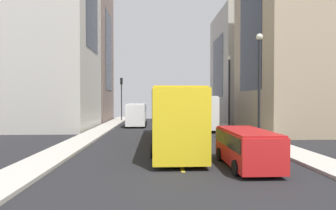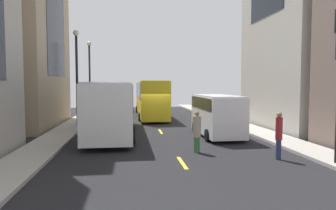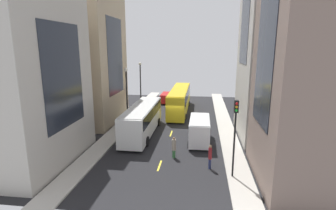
{
  "view_description": "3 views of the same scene",
  "coord_description": "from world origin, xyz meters",
  "px_view_note": "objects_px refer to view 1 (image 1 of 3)",
  "views": [
    {
      "loc": [
        1.16,
        24.67,
        2.97
      ],
      "look_at": [
        0.1,
        2.32,
        2.58
      ],
      "focal_mm": 29.11,
      "sensor_mm": 36.0,
      "label": 1
    },
    {
      "loc": [
        -2.18,
        -24.62,
        3.2
      ],
      "look_at": [
        1.39,
        2.38,
        1.4
      ],
      "focal_mm": 32.11,
      "sensor_mm": 36.0,
      "label": 2
    },
    {
      "loc": [
        3.35,
        -32.89,
        9.94
      ],
      "look_at": [
        -0.93,
        0.12,
        2.43
      ],
      "focal_mm": 27.93,
      "sensor_mm": 36.0,
      "label": 3
    }
  ],
  "objects_px": {
    "pedestrian_waiting_curb": "(133,114)",
    "traffic_light_near_corner": "(121,91)",
    "city_bus_white": "(196,109)",
    "delivery_van_white": "(137,113)",
    "pedestrian_crossing_mid": "(156,115)",
    "streetcar_yellow": "(172,113)",
    "car_red_0": "(246,145)"
  },
  "relations": [
    {
      "from": "pedestrian_waiting_curb",
      "to": "traffic_light_near_corner",
      "type": "xyz_separation_m",
      "value": [
        1.69,
        -1.38,
        3.17
      ]
    },
    {
      "from": "delivery_van_white",
      "to": "pedestrian_waiting_curb",
      "type": "xyz_separation_m",
      "value": [
        0.94,
        -6.06,
        -0.39
      ]
    },
    {
      "from": "delivery_van_white",
      "to": "pedestrian_waiting_curb",
      "type": "bearing_deg",
      "value": -81.21
    },
    {
      "from": "delivery_van_white",
      "to": "car_red_0",
      "type": "height_order",
      "value": "delivery_van_white"
    },
    {
      "from": "pedestrian_waiting_curb",
      "to": "pedestrian_crossing_mid",
      "type": "bearing_deg",
      "value": 46.69
    },
    {
      "from": "city_bus_white",
      "to": "delivery_van_white",
      "type": "distance_m",
      "value": 6.77
    },
    {
      "from": "delivery_van_white",
      "to": "traffic_light_near_corner",
      "type": "bearing_deg",
      "value": -70.56
    },
    {
      "from": "pedestrian_crossing_mid",
      "to": "car_red_0",
      "type": "bearing_deg",
      "value": -144.96
    },
    {
      "from": "car_red_0",
      "to": "traffic_light_near_corner",
      "type": "height_order",
      "value": "traffic_light_near_corner"
    },
    {
      "from": "traffic_light_near_corner",
      "to": "streetcar_yellow",
      "type": "bearing_deg",
      "value": 105.94
    },
    {
      "from": "streetcar_yellow",
      "to": "pedestrian_crossing_mid",
      "type": "distance_m",
      "value": 17.37
    },
    {
      "from": "car_red_0",
      "to": "pedestrian_crossing_mid",
      "type": "bearing_deg",
      "value": -80.59
    },
    {
      "from": "city_bus_white",
      "to": "streetcar_yellow",
      "type": "relative_size",
      "value": 0.81
    },
    {
      "from": "streetcar_yellow",
      "to": "traffic_light_near_corner",
      "type": "xyz_separation_m",
      "value": [
        5.85,
        -20.49,
        2.17
      ]
    },
    {
      "from": "city_bus_white",
      "to": "streetcar_yellow",
      "type": "bearing_deg",
      "value": 73.74
    },
    {
      "from": "car_red_0",
      "to": "traffic_light_near_corner",
      "type": "relative_size",
      "value": 0.73
    },
    {
      "from": "city_bus_white",
      "to": "pedestrian_waiting_curb",
      "type": "bearing_deg",
      "value": -46.22
    },
    {
      "from": "car_red_0",
      "to": "pedestrian_waiting_curb",
      "type": "relative_size",
      "value": 2.11
    },
    {
      "from": "streetcar_yellow",
      "to": "delivery_van_white",
      "type": "bearing_deg",
      "value": -76.12
    },
    {
      "from": "city_bus_white",
      "to": "pedestrian_crossing_mid",
      "type": "relative_size",
      "value": 5.76
    },
    {
      "from": "pedestrian_crossing_mid",
      "to": "traffic_light_near_corner",
      "type": "xyz_separation_m",
      "value": [
        4.87,
        -3.18,
        3.26
      ]
    },
    {
      "from": "delivery_van_white",
      "to": "car_red_0",
      "type": "xyz_separation_m",
      "value": [
        -6.16,
        19.36,
        -0.54
      ]
    },
    {
      "from": "delivery_van_white",
      "to": "pedestrian_waiting_curb",
      "type": "height_order",
      "value": "delivery_van_white"
    },
    {
      "from": "city_bus_white",
      "to": "pedestrian_crossing_mid",
      "type": "xyz_separation_m",
      "value": [
        4.28,
        -5.99,
        -0.98
      ]
    },
    {
      "from": "city_bus_white",
      "to": "traffic_light_near_corner",
      "type": "height_order",
      "value": "traffic_light_near_corner"
    },
    {
      "from": "delivery_van_white",
      "to": "pedestrian_waiting_curb",
      "type": "relative_size",
      "value": 2.6
    },
    {
      "from": "city_bus_white",
      "to": "streetcar_yellow",
      "type": "distance_m",
      "value": 11.79
    },
    {
      "from": "streetcar_yellow",
      "to": "pedestrian_waiting_curb",
      "type": "bearing_deg",
      "value": -77.71
    },
    {
      "from": "pedestrian_waiting_curb",
      "to": "city_bus_white",
      "type": "bearing_deg",
      "value": 29.9
    },
    {
      "from": "pedestrian_crossing_mid",
      "to": "pedestrian_waiting_curb",
      "type": "distance_m",
      "value": 3.65
    },
    {
      "from": "traffic_light_near_corner",
      "to": "pedestrian_waiting_curb",
      "type": "bearing_deg",
      "value": 140.7
    },
    {
      "from": "traffic_light_near_corner",
      "to": "city_bus_white",
      "type": "bearing_deg",
      "value": 134.94
    }
  ]
}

